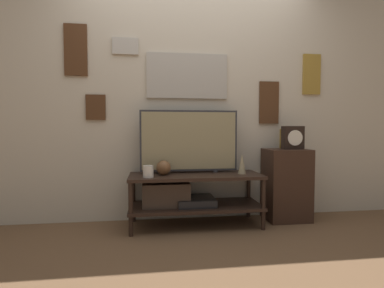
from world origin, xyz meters
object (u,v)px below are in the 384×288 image
Objects in this scene: television at (189,141)px; vase_round_glass at (164,168)px; vase_slim_bronze at (242,164)px; candle_jar at (148,171)px; mantel_clock at (293,138)px.

vase_round_glass is (-0.26, -0.11, -0.25)m from television.
candle_jar is (-0.91, -0.10, -0.04)m from vase_slim_bronze.
vase_round_glass is 0.59× the size of mantel_clock.
vase_round_glass is 0.19m from candle_jar.
mantel_clock is (0.56, 0.08, 0.25)m from vase_slim_bronze.
mantel_clock is at bearing -3.27° from television.
television is at bearing 30.07° from candle_jar.
mantel_clock is (1.46, 0.17, 0.29)m from candle_jar.
candle_jar is at bearing -173.96° from vase_slim_bronze.
television is at bearing 164.70° from vase_slim_bronze.
vase_round_glass is 1.35m from mantel_clock.
television is 1.06m from mantel_clock.
television is 4.99× the size of vase_slim_bronze.
television is 4.10× the size of mantel_clock.
vase_round_glass reaches higher than candle_jar.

